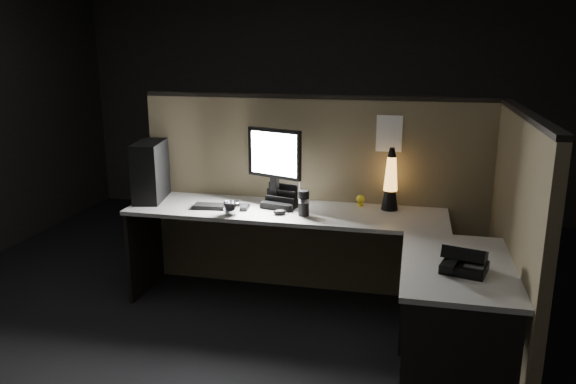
% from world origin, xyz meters
% --- Properties ---
extents(floor, '(6.00, 6.00, 0.00)m').
position_xyz_m(floor, '(0.00, 0.00, 0.00)').
color(floor, black).
rests_on(floor, ground).
extents(room_shell, '(6.00, 6.00, 6.00)m').
position_xyz_m(room_shell, '(0.00, 0.00, 1.62)').
color(room_shell, silver).
rests_on(room_shell, ground).
extents(partition_back, '(2.66, 0.06, 1.50)m').
position_xyz_m(partition_back, '(0.00, 0.93, 0.75)').
color(partition_back, '#6A6343').
rests_on(partition_back, ground).
extents(partition_right, '(0.06, 1.66, 1.50)m').
position_xyz_m(partition_right, '(1.33, 0.10, 0.75)').
color(partition_right, '#6A6343').
rests_on(partition_right, ground).
extents(desk, '(2.60, 1.60, 0.73)m').
position_xyz_m(desk, '(0.18, 0.25, 0.58)').
color(desk, '#ADABA4').
rests_on(desk, ground).
extents(pc_tower, '(0.27, 0.45, 0.45)m').
position_xyz_m(pc_tower, '(-1.22, 0.66, 0.95)').
color(pc_tower, black).
rests_on(pc_tower, desk).
extents(monitor, '(0.43, 0.21, 0.57)m').
position_xyz_m(monitor, '(-0.26, 0.70, 1.08)').
color(monitor, black).
rests_on(monitor, desk).
extents(keyboard, '(0.42, 0.18, 0.02)m').
position_xyz_m(keyboard, '(-0.62, 0.54, 0.74)').
color(keyboard, black).
rests_on(keyboard, desk).
extents(mouse, '(0.11, 0.10, 0.04)m').
position_xyz_m(mouse, '(-0.16, 0.48, 0.75)').
color(mouse, black).
rests_on(mouse, desk).
extents(clip_lamp, '(0.05, 0.20, 0.26)m').
position_xyz_m(clip_lamp, '(-0.10, 0.80, 0.88)').
color(clip_lamp, white).
rests_on(clip_lamp, desk).
extents(organizer, '(0.28, 0.26, 0.18)m').
position_xyz_m(organizer, '(-0.20, 0.68, 0.77)').
color(organizer, black).
rests_on(organizer, desk).
extents(lava_lamp, '(0.12, 0.12, 0.45)m').
position_xyz_m(lava_lamp, '(0.58, 0.78, 0.92)').
color(lava_lamp, black).
rests_on(lava_lamp, desk).
extents(travel_mug, '(0.08, 0.08, 0.18)m').
position_xyz_m(travel_mug, '(0.01, 0.49, 0.82)').
color(travel_mug, black).
rests_on(travel_mug, desk).
extents(steel_mug, '(0.14, 0.14, 0.09)m').
position_xyz_m(steel_mug, '(-0.49, 0.40, 0.78)').
color(steel_mug, '#BCBCC3').
rests_on(steel_mug, desk).
extents(figurine, '(0.06, 0.06, 0.06)m').
position_xyz_m(figurine, '(0.37, 0.82, 0.78)').
color(figurine, yellow).
rests_on(figurine, desk).
extents(pinned_paper, '(0.19, 0.00, 0.26)m').
position_xyz_m(pinned_paper, '(0.55, 0.90, 1.26)').
color(pinned_paper, white).
rests_on(pinned_paper, partition_back).
extents(desk_phone, '(0.27, 0.27, 0.13)m').
position_xyz_m(desk_phone, '(1.02, -0.29, 0.78)').
color(desk_phone, black).
rests_on(desk_phone, desk).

